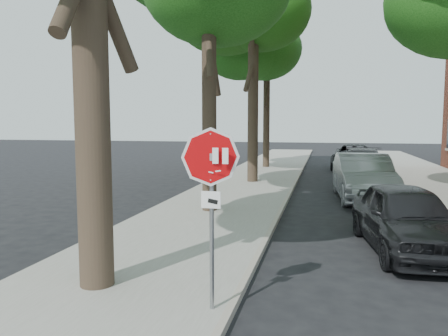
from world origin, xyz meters
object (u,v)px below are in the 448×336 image
object	(u,v)px
car_b	(363,177)
car_d	(354,157)
tree_mid_b	(254,7)
tree_far	(267,50)
car_a	(406,218)
stop_sign	(211,183)
car_c	(362,165)

from	to	relation	value
car_b	car_d	world-z (taller)	car_b
tree_mid_b	car_d	world-z (taller)	tree_mid_b
tree_far	car_a	bearing A→B (deg)	-72.59
stop_sign	car_a	size ratio (longest dim) A/B	0.60
car_a	tree_mid_b	bearing A→B (deg)	109.25
tree_mid_b	tree_far	size ratio (longest dim) A/B	1.11
tree_mid_b	car_c	bearing A→B (deg)	22.11
stop_sign	car_b	distance (m)	11.10
car_d	tree_far	bearing A→B (deg)	-166.59
car_d	car_c	bearing A→B (deg)	-84.86
stop_sign	car_c	xyz separation A→B (m)	(3.30, 16.19, -1.17)
tree_mid_b	car_a	xyz separation A→B (m)	(5.02, -9.98, -7.26)
tree_mid_b	car_d	xyz separation A→B (m)	(5.02, 7.76, -7.24)
tree_mid_b	car_a	bearing A→B (deg)	-63.28
car_b	car_c	world-z (taller)	car_b
car_b	car_d	distance (m)	11.27
stop_sign	car_a	xyz separation A→B (m)	(3.30, 4.17, -1.21)
car_a	car_b	bearing A→B (deg)	85.86
car_a	car_b	size ratio (longest dim) A/B	0.85
tree_far	car_b	size ratio (longest dim) A/B	1.83
tree_mid_b	car_b	xyz separation A→B (m)	(4.65, -3.50, -7.16)
tree_far	car_c	distance (m)	9.70
tree_mid_b	car_d	size ratio (longest dim) A/B	1.90
stop_sign	car_d	xyz separation A→B (m)	(3.30, 21.91, -1.19)
stop_sign	tree_mid_b	distance (m)	15.48
car_c	car_d	distance (m)	5.72
tree_mid_b	tree_far	bearing A→B (deg)	92.44
tree_mid_b	car_a	distance (m)	13.33
stop_sign	tree_far	xyz separation A→B (m)	(-2.02, 21.14, 5.26)
stop_sign	car_b	bearing A→B (deg)	74.65
stop_sign	car_b	xyz separation A→B (m)	(2.92, 10.65, -1.11)
tree_mid_b	car_a	size ratio (longest dim) A/B	2.40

